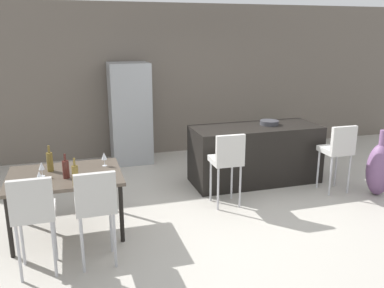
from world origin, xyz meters
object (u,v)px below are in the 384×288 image
(wine_bottle_left, at_px, (75,175))
(wine_glass_near, at_px, (39,175))
(wine_glass_right, at_px, (42,166))
(dining_chair_far, at_px, (96,203))
(bar_chair_left, at_px, (227,158))
(wine_bottle_middle, at_px, (66,169))
(wine_bottle_inner, at_px, (50,161))
(dining_table, at_px, (65,179))
(refrigerator, at_px, (130,113))
(potted_plant, at_px, (277,134))
(wine_glass_far, at_px, (104,156))
(floor_vase, at_px, (379,169))
(dining_chair_near, at_px, (33,210))
(fruit_bowl, at_px, (269,123))
(bar_chair_middle, at_px, (338,148))
(kitchen_island, at_px, (255,154))

(wine_bottle_left, relative_size, wine_glass_near, 1.82)
(wine_glass_right, bearing_deg, dining_chair_far, -57.88)
(bar_chair_left, bearing_deg, wine_bottle_middle, -171.95)
(dining_chair_far, bearing_deg, wine_bottle_inner, 113.89)
(dining_table, xyz_separation_m, refrigerator, (1.17, 2.63, 0.24))
(wine_bottle_inner, xyz_separation_m, potted_plant, (4.38, 2.45, -0.56))
(dining_chair_far, distance_m, wine_bottle_left, 0.49)
(bar_chair_left, height_order, wine_bottle_middle, bar_chair_left)
(wine_glass_far, bearing_deg, floor_vase, -4.27)
(wine_glass_right, height_order, potted_plant, wine_glass_right)
(wine_glass_near, distance_m, potted_plant, 5.38)
(dining_chair_far, xyz_separation_m, wine_glass_far, (0.19, 1.04, 0.17))
(wine_bottle_middle, height_order, wine_glass_far, wine_bottle_middle)
(bar_chair_left, distance_m, dining_chair_near, 2.62)
(wine_glass_right, bearing_deg, dining_table, -0.68)
(wine_bottle_middle, bearing_deg, wine_bottle_inner, 120.60)
(wine_glass_far, xyz_separation_m, wine_glass_near, (-0.73, -0.51, 0.00))
(wine_bottle_left, distance_m, wine_glass_right, 0.56)
(dining_chair_near, relative_size, wine_glass_far, 6.03)
(dining_table, height_order, dining_chair_near, dining_chair_near)
(fruit_bowl, bearing_deg, wine_bottle_middle, -160.24)
(wine_glass_far, xyz_separation_m, refrigerator, (0.69, 2.44, 0.06))
(dining_chair_far, xyz_separation_m, floor_vase, (4.14, 0.75, -0.29))
(bar_chair_left, relative_size, fruit_bowl, 3.52)
(wine_glass_near, bearing_deg, floor_vase, 2.57)
(wine_bottle_inner, xyz_separation_m, wine_bottle_left, (0.28, -0.60, -0.00))
(bar_chair_middle, height_order, refrigerator, refrigerator)
(bar_chair_middle, bearing_deg, wine_glass_right, -177.84)
(wine_glass_near, bearing_deg, refrigerator, 64.24)
(bar_chair_left, height_order, dining_table, bar_chair_left)
(wine_glass_near, bearing_deg, wine_bottle_inner, 79.26)
(wine_bottle_left, xyz_separation_m, floor_vase, (4.32, 0.32, -0.46))
(bar_chair_left, distance_m, wine_glass_near, 2.43)
(dining_table, distance_m, wine_glass_near, 0.45)
(wine_bottle_left, xyz_separation_m, refrigerator, (1.05, 3.05, 0.06))
(wine_glass_near, relative_size, floor_vase, 0.18)
(dining_chair_far, distance_m, wine_bottle_middle, 0.78)
(dining_chair_near, distance_m, wine_bottle_left, 0.62)
(dining_chair_near, relative_size, potted_plant, 1.95)
(kitchen_island, bearing_deg, wine_glass_right, -163.38)
(wine_glass_far, height_order, floor_vase, floor_vase)
(wine_bottle_left, relative_size, refrigerator, 0.17)
(dining_chair_far, height_order, wine_glass_far, dining_chair_far)
(bar_chair_left, xyz_separation_m, wine_glass_far, (-1.64, 0.03, 0.17))
(wine_glass_far, relative_size, refrigerator, 0.09)
(dining_table, xyz_separation_m, dining_chair_near, (-0.29, -0.86, 0.02))
(refrigerator, bearing_deg, bar_chair_middle, -42.19)
(bar_chair_left, height_order, potted_plant, bar_chair_left)
(kitchen_island, xyz_separation_m, floor_vase, (1.52, -1.06, -0.05))
(floor_vase, bearing_deg, dining_table, 178.59)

